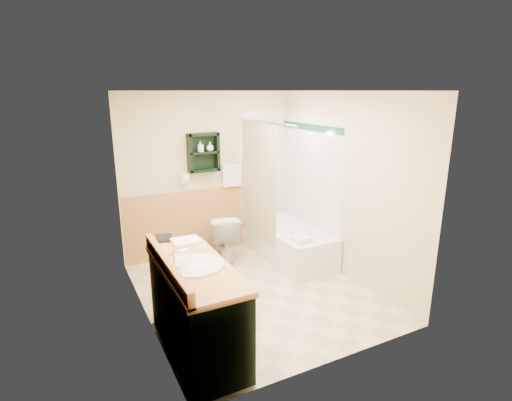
# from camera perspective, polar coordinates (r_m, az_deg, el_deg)

# --- Properties ---
(floor) EXTENTS (3.00, 3.00, 0.00)m
(floor) POSITION_cam_1_polar(r_m,az_deg,el_deg) (5.06, -0.24, -12.89)
(floor) COLOR beige
(floor) RESTS_ON ground
(back_wall) EXTENTS (2.60, 0.04, 2.40)m
(back_wall) POSITION_cam_1_polar(r_m,az_deg,el_deg) (5.98, -6.87, 3.72)
(back_wall) COLOR beige
(back_wall) RESTS_ON ground
(left_wall) EXTENTS (0.04, 3.00, 2.40)m
(left_wall) POSITION_cam_1_polar(r_m,az_deg,el_deg) (4.21, -16.51, -1.80)
(left_wall) COLOR beige
(left_wall) RESTS_ON ground
(right_wall) EXTENTS (0.04, 3.00, 2.40)m
(right_wall) POSITION_cam_1_polar(r_m,az_deg,el_deg) (5.32, 12.53, 2.02)
(right_wall) COLOR beige
(right_wall) RESTS_ON ground
(ceiling) EXTENTS (2.60, 3.00, 0.04)m
(ceiling) POSITION_cam_1_polar(r_m,az_deg,el_deg) (4.46, -0.28, 15.67)
(ceiling) COLOR white
(ceiling) RESTS_ON back_wall
(wainscot_left) EXTENTS (2.98, 2.98, 1.00)m
(wainscot_left) POSITION_cam_1_polar(r_m,az_deg,el_deg) (4.47, -15.37, -10.35)
(wainscot_left) COLOR tan
(wainscot_left) RESTS_ON left_wall
(wainscot_back) EXTENTS (2.58, 2.58, 1.00)m
(wainscot_back) POSITION_cam_1_polar(r_m,az_deg,el_deg) (6.12, -6.54, -2.76)
(wainscot_back) COLOR tan
(wainscot_back) RESTS_ON back_wall
(mirror_frame) EXTENTS (1.30, 1.30, 1.00)m
(mirror_frame) POSITION_cam_1_polar(r_m,az_deg,el_deg) (3.62, -14.41, 0.51)
(mirror_frame) COLOR brown
(mirror_frame) RESTS_ON left_wall
(mirror_glass) EXTENTS (1.20, 1.20, 0.90)m
(mirror_glass) POSITION_cam_1_polar(r_m,az_deg,el_deg) (3.62, -14.34, 0.52)
(mirror_glass) COLOR white
(mirror_glass) RESTS_ON left_wall
(tile_right) EXTENTS (1.50, 1.50, 2.10)m
(tile_right) POSITION_cam_1_polar(r_m,az_deg,el_deg) (5.92, 7.55, 2.09)
(tile_right) COLOR white
(tile_right) RESTS_ON right_wall
(tile_back) EXTENTS (0.95, 0.95, 2.10)m
(tile_back) POSITION_cam_1_polar(r_m,az_deg,el_deg) (6.38, 1.98, 3.20)
(tile_back) COLOR white
(tile_back) RESTS_ON back_wall
(tile_accent) EXTENTS (1.50, 1.50, 0.10)m
(tile_accent) POSITION_cam_1_polar(r_m,az_deg,el_deg) (5.78, 7.77, 10.31)
(tile_accent) COLOR #134323
(tile_accent) RESTS_ON right_wall
(wall_shelf) EXTENTS (0.45, 0.15, 0.55)m
(wall_shelf) POSITION_cam_1_polar(r_m,az_deg,el_deg) (5.77, -7.51, 6.82)
(wall_shelf) COLOR black
(wall_shelf) RESTS_ON back_wall
(hair_dryer) EXTENTS (0.10, 0.24, 0.18)m
(hair_dryer) POSITION_cam_1_polar(r_m,az_deg,el_deg) (5.77, -10.28, 3.16)
(hair_dryer) COLOR white
(hair_dryer) RESTS_ON back_wall
(towel_bar) EXTENTS (0.40, 0.06, 0.40)m
(towel_bar) POSITION_cam_1_polar(r_m,az_deg,el_deg) (6.01, -3.54, 5.33)
(towel_bar) COLOR white
(towel_bar) RESTS_ON back_wall
(curtain_rod) EXTENTS (0.03, 1.60, 0.03)m
(curtain_rod) POSITION_cam_1_polar(r_m,az_deg,el_deg) (5.38, 1.19, 11.15)
(curtain_rod) COLOR silver
(curtain_rod) RESTS_ON back_wall
(shower_curtain) EXTENTS (1.05, 1.05, 1.70)m
(shower_curtain) POSITION_cam_1_polar(r_m,az_deg,el_deg) (5.66, 0.30, 2.66)
(shower_curtain) COLOR #C3B793
(shower_curtain) RESTS_ON curtain_rod
(vanity) EXTENTS (0.59, 1.38, 0.88)m
(vanity) POSITION_cam_1_polar(r_m,az_deg,el_deg) (3.89, -8.44, -15.11)
(vanity) COLOR black
(vanity) RESTS_ON ground
(bathtub) EXTENTS (0.72, 1.50, 0.48)m
(bathtub) POSITION_cam_1_polar(r_m,az_deg,el_deg) (5.91, 4.85, -6.09)
(bathtub) COLOR silver
(bathtub) RESTS_ON ground
(toilet) EXTENTS (0.56, 0.79, 0.70)m
(toilet) POSITION_cam_1_polar(r_m,az_deg,el_deg) (5.81, -4.73, -5.29)
(toilet) COLOR silver
(toilet) RESTS_ON ground
(counter_towel) EXTENTS (0.28, 0.22, 0.04)m
(counter_towel) POSITION_cam_1_polar(r_m,az_deg,el_deg) (4.21, -9.94, -5.77)
(counter_towel) COLOR white
(counter_towel) RESTS_ON vanity
(vanity_book) EXTENTS (0.17, 0.07, 0.23)m
(vanity_book) POSITION_cam_1_polar(r_m,az_deg,el_deg) (4.34, -14.32, -4.02)
(vanity_book) COLOR black
(vanity_book) RESTS_ON vanity
(tub_towel) EXTENTS (0.24, 0.20, 0.07)m
(tub_towel) POSITION_cam_1_polar(r_m,az_deg,el_deg) (5.31, 6.54, -5.50)
(tub_towel) COLOR white
(tub_towel) RESTS_ON bathtub
(soap_bottle_a) EXTENTS (0.07, 0.15, 0.07)m
(soap_bottle_a) POSITION_cam_1_polar(r_m,az_deg,el_deg) (5.75, -7.94, 7.27)
(soap_bottle_a) COLOR silver
(soap_bottle_a) RESTS_ON wall_shelf
(soap_bottle_b) EXTENTS (0.12, 0.14, 0.10)m
(soap_bottle_b) POSITION_cam_1_polar(r_m,az_deg,el_deg) (5.79, -6.59, 7.53)
(soap_bottle_b) COLOR silver
(soap_bottle_b) RESTS_ON wall_shelf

